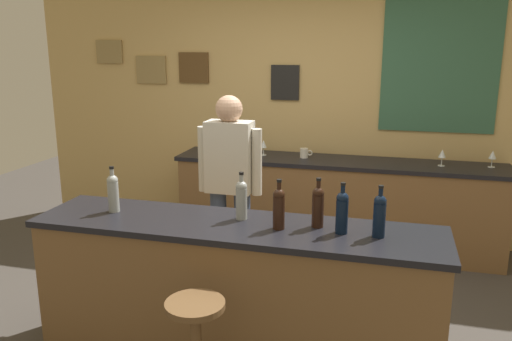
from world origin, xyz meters
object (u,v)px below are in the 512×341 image
wine_bottle_b (241,198)px  wine_bottle_f (379,214)px  wine_bottle_d (318,205)px  wine_bottle_e (342,211)px  wine_glass_a (263,145)px  wine_glass_b (442,154)px  wine_bottle_c (279,207)px  wine_glass_c (493,155)px  wine_bottle_a (113,192)px  bartender (230,182)px  bar_stool (196,339)px  coffee_mug (304,153)px

wine_bottle_b → wine_bottle_f: 0.85m
wine_bottle_d → wine_bottle_e: bearing=-24.2°
wine_glass_a → wine_glass_b: size_ratio=1.00×
wine_bottle_c → wine_glass_c: bearing=54.7°
wine_bottle_a → wine_glass_c: bearing=38.6°
bartender → wine_bottle_b: size_ratio=5.29×
bar_stool → wine_glass_a: size_ratio=4.39×
coffee_mug → wine_bottle_f: bearing=-69.1°
bar_stool → wine_glass_a: wine_glass_a is taller
wine_bottle_b → wine_bottle_c: bearing=-22.7°
wine_bottle_c → coffee_mug: size_ratio=2.45×
bartender → wine_bottle_d: size_ratio=5.29×
wine_bottle_b → wine_glass_a: size_ratio=1.97×
bartender → wine_glass_a: bartender is taller
bar_stool → wine_bottle_f: 1.23m
wine_bottle_f → bar_stool: bearing=-147.3°
wine_bottle_a → coffee_mug: bearing=66.0°
wine_bottle_f → wine_glass_a: size_ratio=1.97×
wine_bottle_a → wine_glass_c: (2.63, 2.10, -0.05)m
wine_glass_c → coffee_mug: size_ratio=1.24×
coffee_mug → wine_glass_c: bearing=1.7°
wine_bottle_f → wine_glass_c: (0.93, 2.12, -0.05)m
bar_stool → wine_bottle_b: 0.90m
wine_glass_b → wine_bottle_d: bearing=-113.4°
wine_glass_a → wine_glass_c: bearing=1.1°
wine_bottle_b → wine_bottle_a: bearing=-175.0°
wine_glass_b → wine_glass_c: same height
wine_glass_b → coffee_mug: bearing=179.4°
coffee_mug → wine_bottle_a: bearing=-114.0°
bar_stool → wine_glass_c: bearing=55.8°
wine_bottle_c → wine_glass_c: (1.51, 2.14, -0.05)m
wine_bottle_b → wine_glass_c: (1.78, 2.02, -0.05)m
bartender → coffee_mug: (0.39, 1.20, 0.01)m
wine_bottle_d → wine_bottle_f: size_ratio=1.00×
wine_bottle_c → wine_glass_b: wine_bottle_c is taller
wine_bottle_b → wine_bottle_c: (0.27, -0.11, 0.00)m
wine_bottle_a → wine_bottle_c: same height
wine_bottle_e → wine_glass_a: bearing=115.8°
bar_stool → wine_bottle_b: (0.06, 0.67, 0.60)m
bar_stool → wine_glass_c: size_ratio=4.39×
wine_bottle_b → wine_bottle_e: same height
wine_bottle_a → wine_bottle_d: same height
bartender → wine_bottle_a: (-0.53, -0.85, 0.12)m
bar_stool → wine_glass_c: (1.83, 2.70, 0.55)m
wine_bottle_e → bartender: bearing=138.2°
wine_bottle_d → wine_bottle_f: same height
bar_stool → wine_bottle_b: size_ratio=2.22×
bar_stool → wine_bottle_d: bearing=50.5°
wine_bottle_c → coffee_mug: 2.10m
bartender → wine_bottle_d: bearing=-44.3°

